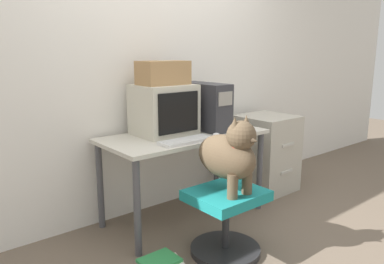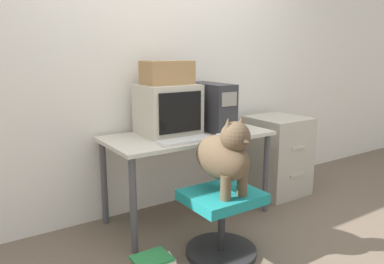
% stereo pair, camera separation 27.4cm
% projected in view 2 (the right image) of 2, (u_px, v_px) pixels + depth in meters
% --- Properties ---
extents(ground_plane, '(12.00, 12.00, 0.00)m').
position_uv_depth(ground_plane, '(211.00, 232.00, 2.93)').
color(ground_plane, '#6B5B4C').
extents(wall_back, '(8.00, 0.05, 2.60)m').
position_uv_depth(wall_back, '(163.00, 61.00, 3.24)').
color(wall_back, white).
rests_on(wall_back, ground_plane).
extents(desk, '(1.35, 0.65, 0.72)m').
position_uv_depth(desk, '(188.00, 145.00, 3.06)').
color(desk, beige).
rests_on(desk, ground_plane).
extents(crt_monitor, '(0.45, 0.39, 0.40)m').
position_uv_depth(crt_monitor, '(168.00, 109.00, 3.01)').
color(crt_monitor, beige).
rests_on(crt_monitor, desk).
extents(pc_tower, '(0.20, 0.50, 0.40)m').
position_uv_depth(pc_tower, '(210.00, 106.00, 3.17)').
color(pc_tower, '#333338').
rests_on(pc_tower, desk).
extents(keyboard, '(0.43, 0.15, 0.03)m').
position_uv_depth(keyboard, '(186.00, 140.00, 2.76)').
color(keyboard, silver).
rests_on(keyboard, desk).
extents(computer_mouse, '(0.07, 0.04, 0.03)m').
position_uv_depth(computer_mouse, '(218.00, 135.00, 2.91)').
color(computer_mouse, silver).
rests_on(computer_mouse, desk).
extents(office_chair, '(0.49, 0.49, 0.46)m').
position_uv_depth(office_chair, '(222.00, 219.00, 2.55)').
color(office_chair, '#262628').
rests_on(office_chair, ground_plane).
extents(dog, '(0.25, 0.51, 0.53)m').
position_uv_depth(dog, '(225.00, 155.00, 2.44)').
color(dog, brown).
rests_on(dog, office_chair).
extents(filing_cabinet, '(0.50, 0.53, 0.76)m').
position_uv_depth(filing_cabinet, '(277.00, 155.00, 3.69)').
color(filing_cabinet, '#B7B2A3').
rests_on(filing_cabinet, ground_plane).
extents(cardboard_box, '(0.39, 0.23, 0.19)m').
position_uv_depth(cardboard_box, '(167.00, 73.00, 2.95)').
color(cardboard_box, '#A87F51').
rests_on(cardboard_box, crt_monitor).
extents(book_stack_floor, '(0.27, 0.22, 0.08)m').
position_uv_depth(book_stack_floor, '(154.00, 262.00, 2.43)').
color(book_stack_floor, red).
rests_on(book_stack_floor, ground_plane).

